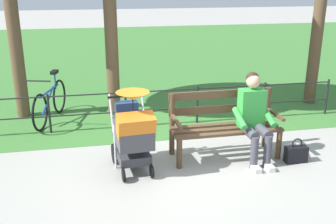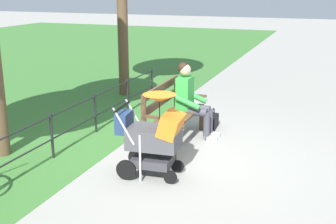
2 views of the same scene
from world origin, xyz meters
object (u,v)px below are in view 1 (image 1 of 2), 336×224
object	(u,v)px
park_bench	(224,121)
stroller	(133,130)
person_on_bench	(254,115)
bicycle	(50,102)
handbag	(296,154)

from	to	relation	value
park_bench	stroller	bearing A→B (deg)	11.17
person_on_bench	stroller	bearing A→B (deg)	1.63
park_bench	person_on_bench	bearing A→B (deg)	148.85
person_on_bench	bicycle	xyz separation A→B (m)	(3.02, -2.27, -0.31)
handbag	bicycle	world-z (taller)	bicycle
stroller	bicycle	bearing A→B (deg)	-61.23
bicycle	park_bench	bearing A→B (deg)	142.37
bicycle	person_on_bench	bearing A→B (deg)	143.11
park_bench	bicycle	world-z (taller)	park_bench
person_on_bench	stroller	size ratio (longest dim) A/B	1.11
person_on_bench	stroller	xyz separation A→B (m)	(1.75, 0.05, -0.08)
person_on_bench	stroller	distance (m)	1.75
person_on_bench	bicycle	size ratio (longest dim) A/B	0.79
person_on_bench	bicycle	world-z (taller)	person_on_bench
park_bench	stroller	distance (m)	1.41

